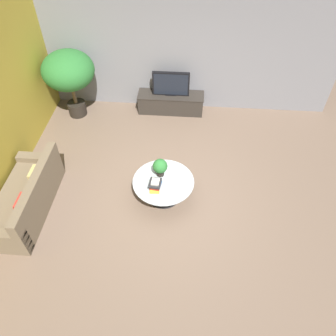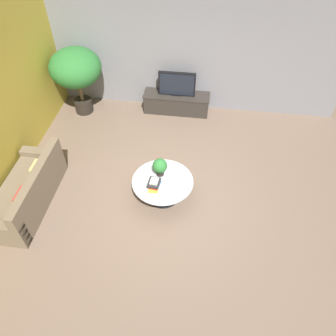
{
  "view_description": "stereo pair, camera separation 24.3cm",
  "coord_description": "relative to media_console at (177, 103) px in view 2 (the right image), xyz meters",
  "views": [
    {
      "loc": [
        0.28,
        -3.98,
        5.06
      ],
      "look_at": [
        -0.07,
        0.35,
        0.55
      ],
      "focal_mm": 35.0,
      "sensor_mm": 36.0,
      "label": 1
    },
    {
      "loc": [
        0.52,
        -3.95,
        5.06
      ],
      "look_at": [
        -0.07,
        0.35,
        0.55
      ],
      "focal_mm": 35.0,
      "sensor_mm": 36.0,
      "label": 2
    }
  ],
  "objects": [
    {
      "name": "ground_plane",
      "position": [
        0.2,
        -2.94,
        -0.25
      ],
      "size": [
        24.0,
        24.0,
        0.0
      ],
      "primitive_type": "plane",
      "color": "brown"
    },
    {
      "name": "back_wall_stone",
      "position": [
        0.2,
        0.32,
        1.25
      ],
      "size": [
        7.4,
        0.12,
        3.0
      ],
      "primitive_type": "cube",
      "color": "slate",
      "rests_on": "ground"
    },
    {
      "name": "media_console",
      "position": [
        0.0,
        0.0,
        0.0
      ],
      "size": [
        1.64,
        0.5,
        0.48
      ],
      "color": "#2D2823",
      "rests_on": "ground"
    },
    {
      "name": "television",
      "position": [
        0.0,
        -0.0,
        0.53
      ],
      "size": [
        0.9,
        0.13,
        0.61
      ],
      "color": "black",
      "rests_on": "media_console"
    },
    {
      "name": "coffee_table",
      "position": [
        0.07,
        -2.84,
        0.06
      ],
      "size": [
        1.17,
        1.17,
        0.44
      ],
      "color": "black",
      "rests_on": "ground"
    },
    {
      "name": "couch_by_wall",
      "position": [
        -2.45,
        -3.34,
        0.03
      ],
      "size": [
        0.84,
        1.99,
        0.84
      ],
      "rotation": [
        0.0,
        0.0,
        -1.57
      ],
      "color": "brown",
      "rests_on": "ground"
    },
    {
      "name": "potted_palm_tall",
      "position": [
        -2.34,
        -0.32,
        0.92
      ],
      "size": [
        1.2,
        1.2,
        1.67
      ],
      "color": "black",
      "rests_on": "ground"
    },
    {
      "name": "potted_plant_tabletop",
      "position": [
        -0.01,
        -2.68,
        0.41
      ],
      "size": [
        0.28,
        0.28,
        0.37
      ],
      "color": "black",
      "rests_on": "coffee_table"
    },
    {
      "name": "book_stack",
      "position": [
        -0.07,
        -3.01,
        0.27
      ],
      "size": [
        0.24,
        0.31,
        0.17
      ],
      "color": "gold",
      "rests_on": "coffee_table"
    },
    {
      "name": "remote_black",
      "position": [
        -0.06,
        -2.46,
        0.2
      ],
      "size": [
        0.12,
        0.16,
        0.02
      ],
      "primitive_type": "cube",
      "rotation": [
        0.0,
        0.0,
        0.58
      ],
      "color": "black",
      "rests_on": "coffee_table"
    }
  ]
}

